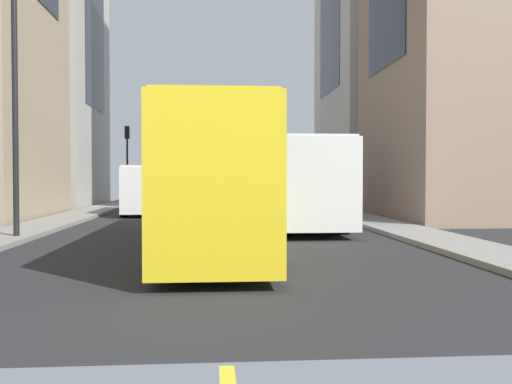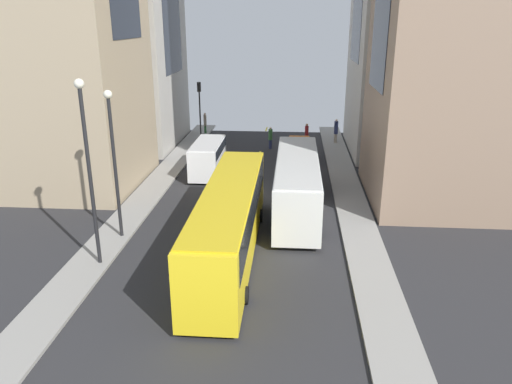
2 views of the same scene
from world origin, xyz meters
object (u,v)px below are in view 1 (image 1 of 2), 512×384
pedestrian_waiting_curb (132,187)px  pedestrian_crossing_near (272,189)px  streetcar_yellow (213,173)px  pedestrian_crossing_mid (226,191)px  pedestrian_walking_far (309,186)px  delivery_van_white (147,186)px  city_bus_white (293,177)px  car_orange_0 (270,193)px  traffic_light_near_corner (127,149)px

pedestrian_waiting_curb → pedestrian_crossing_near: 11.14m
streetcar_yellow → pedestrian_crossing_mid: size_ratio=7.11×
pedestrian_walking_far → pedestrian_crossing_near: 2.98m
delivery_van_white → pedestrian_crossing_mid: (-4.35, -8.46, -0.45)m
city_bus_white → car_orange_0: 11.57m
pedestrian_walking_far → pedestrian_waiting_curb: bearing=168.1°
streetcar_yellow → pedestrian_waiting_curb: (6.09, -27.08, -0.85)m
city_bus_white → streetcar_yellow: 7.28m
car_orange_0 → pedestrian_crossing_near: (-0.71, -5.02, 0.14)m
pedestrian_waiting_curb → car_orange_0: bearing=104.2°
car_orange_0 → city_bus_white: bearing=88.9°
city_bus_white → car_orange_0: (-0.22, -11.53, -1.01)m
pedestrian_crossing_near → traffic_light_near_corner: 10.85m
pedestrian_walking_far → traffic_light_near_corner: traffic_light_near_corner is taller
city_bus_white → streetcar_yellow: (3.35, 6.46, 0.12)m
streetcar_yellow → traffic_light_near_corner: bearing=-76.1°
pedestrian_crossing_mid → traffic_light_near_corner: 8.10m
city_bus_white → pedestrian_walking_far: 17.95m
pedestrian_waiting_curb → pedestrian_crossing_near: bearing=126.1°
city_bus_white → traffic_light_near_corner: 20.49m
streetcar_yellow → delivery_van_white: bearing=-75.6°
city_bus_white → traffic_light_near_corner: traffic_light_near_corner is taller
delivery_van_white → pedestrian_waiting_curb: bearing=-79.0°
pedestrian_waiting_curb → pedestrian_crossing_mid: bearing=110.5°
car_orange_0 → delivery_van_white: bearing=33.8°
city_bus_white → pedestrian_walking_far: (-3.73, -17.55, -0.66)m
pedestrian_crossing_near → traffic_light_near_corner: bearing=136.4°
city_bus_white → traffic_light_near_corner: size_ratio=2.19×
streetcar_yellow → pedestrian_crossing_near: size_ratio=6.64×
delivery_van_white → traffic_light_near_corner: (2.67, -11.22, 2.49)m
city_bus_white → pedestrian_crossing_near: 16.60m
pedestrian_waiting_curb → traffic_light_near_corner: 3.74m
city_bus_white → delivery_van_white: 9.64m
city_bus_white → pedestrian_crossing_mid: bearing=-81.1°
city_bus_white → pedestrian_crossing_mid: size_ratio=6.00×
delivery_van_white → traffic_light_near_corner: bearing=-76.6°
traffic_light_near_corner → pedestrian_crossing_mid: bearing=158.6°
city_bus_white → streetcar_yellow: streetcar_yellow is taller
car_orange_0 → pedestrian_walking_far: bearing=-120.3°
delivery_van_white → streetcar_yellow: bearing=104.4°
car_orange_0 → pedestrian_crossing_near: bearing=-98.1°
delivery_van_white → pedestrian_crossing_near: delivery_van_white is taller
pedestrian_crossing_mid → pedestrian_crossing_near: pedestrian_crossing_near is taller
pedestrian_crossing_near → pedestrian_waiting_curb: bearing=123.4°
traffic_light_near_corner → delivery_van_white: bearing=103.4°
car_orange_0 → pedestrian_walking_far: 6.98m
car_orange_0 → pedestrian_waiting_curb: pedestrian_waiting_curb is taller
pedestrian_waiting_curb → traffic_light_near_corner: bearing=57.7°
streetcar_yellow → car_orange_0: size_ratio=3.54×
pedestrian_waiting_curb → traffic_light_near_corner: traffic_light_near_corner is taller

